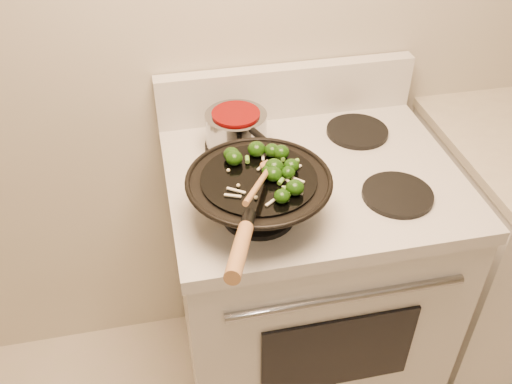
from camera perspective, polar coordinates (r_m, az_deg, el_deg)
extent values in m
cube|color=silver|center=(1.87, 4.73, -9.73)|extent=(0.76, 0.64, 0.88)
cube|color=silver|center=(1.55, 5.61, 1.54)|extent=(0.78, 0.66, 0.04)
cube|color=silver|center=(1.74, 3.03, 10.07)|extent=(0.78, 0.05, 0.16)
cylinder|color=gray|center=(1.41, 9.11, -10.40)|extent=(0.60, 0.02, 0.02)
cube|color=black|center=(1.59, 8.19, -15.67)|extent=(0.42, 0.01, 0.28)
cylinder|color=black|center=(1.39, 0.27, -2.19)|extent=(0.18, 0.18, 0.01)
cylinder|color=black|center=(1.49, 13.96, -0.25)|extent=(0.18, 0.18, 0.01)
cylinder|color=black|center=(1.62, -1.95, 4.67)|extent=(0.18, 0.18, 0.01)
cylinder|color=black|center=(1.71, 10.09, 5.99)|extent=(0.18, 0.18, 0.01)
torus|color=black|center=(1.32, 0.29, 1.25)|extent=(0.34, 0.34, 0.01)
cylinder|color=black|center=(1.32, 0.29, 1.35)|extent=(0.27, 0.27, 0.01)
cylinder|color=black|center=(1.14, -0.82, -2.81)|extent=(0.04, 0.06, 0.04)
cylinder|color=#A36F40|center=(1.04, -1.66, -5.91)|extent=(0.09, 0.18, 0.07)
ellipsoid|color=#143608|center=(1.26, 3.92, 0.46)|extent=(0.04, 0.04, 0.04)
cylinder|color=#56842F|center=(1.27, 4.44, 0.16)|extent=(0.01, 0.02, 0.01)
ellipsoid|color=#143608|center=(1.31, 3.22, 1.96)|extent=(0.03, 0.03, 0.03)
ellipsoid|color=#143608|center=(1.32, 1.83, 2.54)|extent=(0.04, 0.04, 0.04)
ellipsoid|color=#143608|center=(1.24, 2.60, -0.43)|extent=(0.04, 0.04, 0.03)
cylinder|color=#56842F|center=(1.25, 3.08, -0.66)|extent=(0.01, 0.02, 0.01)
ellipsoid|color=#143608|center=(1.32, 1.28, 2.14)|extent=(0.03, 0.03, 0.03)
ellipsoid|color=#143608|center=(1.38, 1.60, 4.19)|extent=(0.04, 0.04, 0.03)
ellipsoid|color=#143608|center=(1.37, -2.47, 3.79)|extent=(0.04, 0.04, 0.03)
cylinder|color=#56842F|center=(1.37, -1.97, 3.52)|extent=(0.01, 0.01, 0.01)
ellipsoid|color=#143608|center=(1.37, 2.52, 4.01)|extent=(0.04, 0.04, 0.03)
ellipsoid|color=#143608|center=(1.30, 1.76, 1.81)|extent=(0.04, 0.04, 0.03)
ellipsoid|color=#143608|center=(1.35, -2.21, 3.42)|extent=(0.04, 0.04, 0.04)
cylinder|color=#56842F|center=(1.36, -1.68, 3.12)|extent=(0.01, 0.02, 0.02)
ellipsoid|color=#143608|center=(1.38, 0.05, 4.32)|extent=(0.04, 0.04, 0.04)
ellipsoid|color=#143608|center=(1.33, 3.56, 2.64)|extent=(0.04, 0.04, 0.03)
cube|color=white|center=(1.24, 1.51, -1.02)|extent=(0.03, 0.02, 0.00)
cube|color=white|center=(1.38, 0.68, 3.65)|extent=(0.01, 0.04, 0.00)
cube|color=white|center=(1.26, -2.34, -0.37)|extent=(0.04, 0.02, 0.00)
cube|color=white|center=(1.27, 3.70, 0.06)|extent=(0.04, 0.03, 0.00)
cube|color=white|center=(1.34, 4.00, 2.35)|extent=(0.03, 0.03, 0.00)
cube|color=white|center=(1.35, 0.70, 2.69)|extent=(0.04, 0.04, 0.00)
cube|color=white|center=(1.28, -2.00, 0.15)|extent=(0.04, 0.03, 0.00)
cube|color=white|center=(1.31, 2.89, 1.40)|extent=(0.02, 0.04, 0.00)
cube|color=white|center=(1.31, 4.24, 1.20)|extent=(0.03, 0.03, 0.00)
cube|color=white|center=(1.35, 2.05, 2.72)|extent=(0.04, 0.02, 0.00)
cube|color=white|center=(1.29, 3.37, 0.48)|extent=(0.04, 0.01, 0.00)
cylinder|color=#62A936|center=(1.26, 2.98, -0.16)|extent=(0.02, 0.02, 0.01)
cylinder|color=#62A936|center=(1.28, 3.09, 0.44)|extent=(0.03, 0.01, 0.01)
cylinder|color=#62A936|center=(1.36, 3.86, 3.05)|extent=(0.02, 0.01, 0.01)
cylinder|color=#62A936|center=(1.29, 2.49, 1.08)|extent=(0.02, 0.02, 0.02)
cylinder|color=#62A936|center=(1.36, -0.88, 3.27)|extent=(0.02, 0.03, 0.01)
cylinder|color=#62A936|center=(1.37, 2.72, 3.41)|extent=(0.02, 0.03, 0.02)
sphere|color=beige|center=(1.25, -0.02, -0.56)|extent=(0.01, 0.01, 0.01)
sphere|color=beige|center=(1.29, -1.79, 0.66)|extent=(0.01, 0.01, 0.01)
sphere|color=beige|center=(1.30, 3.81, 1.02)|extent=(0.01, 0.01, 0.01)
sphere|color=beige|center=(1.33, -2.79, 2.18)|extent=(0.01, 0.01, 0.01)
ellipsoid|color=#A36F40|center=(1.34, 1.49, 2.64)|extent=(0.07, 0.06, 0.01)
cylinder|color=#A36F40|center=(1.23, 0.29, 0.83)|extent=(0.11, 0.20, 0.07)
cylinder|color=gray|center=(1.59, -1.99, 6.29)|extent=(0.17, 0.17, 0.09)
cylinder|color=#630504|center=(1.56, -2.03, 7.84)|extent=(0.13, 0.13, 0.01)
cylinder|color=black|center=(1.47, 0.75, 5.24)|extent=(0.05, 0.10, 0.02)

